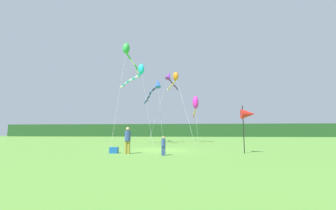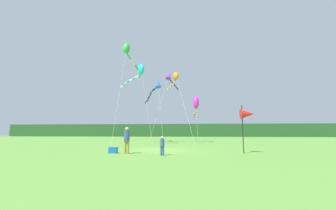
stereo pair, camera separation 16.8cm
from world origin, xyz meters
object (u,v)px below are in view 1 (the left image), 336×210
(cooler_box, at_px, (114,150))
(kite_green, at_px, (128,53))
(kite_orange, at_px, (175,78))
(kite_cyan, at_px, (139,72))
(kite_magenta, at_px, (195,103))
(banner_flag_pole, at_px, (248,114))
(kite_blue, at_px, (155,87))
(person_adult, at_px, (128,139))
(kite_purple, at_px, (170,77))
(person_child, at_px, (163,145))

(cooler_box, relative_size, kite_green, 0.04)
(kite_orange, bearing_deg, kite_cyan, -137.90)
(kite_magenta, bearing_deg, kite_green, -151.77)
(banner_flag_pole, relative_size, kite_blue, 0.38)
(banner_flag_pole, height_order, kite_green, kite_green)
(kite_magenta, bearing_deg, kite_blue, -164.63)
(person_adult, bearing_deg, kite_blue, 91.49)
(kite_magenta, height_order, kite_cyan, kite_cyan)
(kite_blue, height_order, kite_purple, kite_purple)
(kite_green, relative_size, kite_magenta, 1.92)
(cooler_box, bearing_deg, kite_magenta, 68.02)
(person_adult, relative_size, kite_green, 0.14)
(person_adult, height_order, kite_cyan, kite_cyan)
(cooler_box, xyz_separation_m, kite_magenta, (6.00, 14.86, 5.08))
(person_adult, relative_size, cooler_box, 3.19)
(kite_blue, bearing_deg, kite_orange, -19.11)
(kite_magenta, bearing_deg, kite_purple, 145.75)
(person_child, distance_m, kite_purple, 20.65)
(kite_green, bearing_deg, kite_purple, 57.42)
(banner_flag_pole, distance_m, kite_magenta, 14.67)
(kite_green, distance_m, kite_orange, 6.66)
(person_adult, relative_size, kite_magenta, 0.27)
(cooler_box, xyz_separation_m, kite_orange, (3.35, 12.45, 8.15))
(cooler_box, height_order, kite_green, kite_green)
(banner_flag_pole, distance_m, kite_purple, 19.42)
(person_adult, height_order, kite_magenta, kite_magenta)
(person_child, relative_size, kite_green, 0.09)
(person_child, relative_size, cooler_box, 2.15)
(kite_blue, xyz_separation_m, kite_magenta, (5.35, 1.47, -2.12))
(kite_magenta, xyz_separation_m, kite_cyan, (-6.58, -5.96, 2.94))
(kite_magenta, bearing_deg, person_child, -99.13)
(cooler_box, height_order, kite_orange, kite_orange)
(kite_blue, height_order, kite_magenta, kite_blue)
(kite_magenta, bearing_deg, cooler_box, -111.98)
(kite_magenta, xyz_separation_m, kite_orange, (-2.65, -2.41, 3.07))
(kite_purple, relative_size, kite_cyan, 1.17)
(person_adult, height_order, kite_blue, kite_blue)
(person_adult, height_order, kite_purple, kite_purple)
(banner_flag_pole, distance_m, kite_cyan, 13.78)
(banner_flag_pole, xyz_separation_m, kite_cyan, (-9.58, 8.15, 5.63))
(cooler_box, height_order, kite_cyan, kite_cyan)
(kite_green, bearing_deg, cooler_box, -77.35)
(person_adult, bearing_deg, kite_green, 107.33)
(cooler_box, height_order, kite_blue, kite_blue)
(kite_green, relative_size, kite_cyan, 1.34)
(cooler_box, relative_size, kite_magenta, 0.08)
(kite_magenta, height_order, kite_orange, kite_orange)
(cooler_box, bearing_deg, kite_orange, 74.96)
(banner_flag_pole, xyz_separation_m, kite_green, (-11.33, 9.64, 8.57))
(kite_purple, bearing_deg, kite_blue, -110.75)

